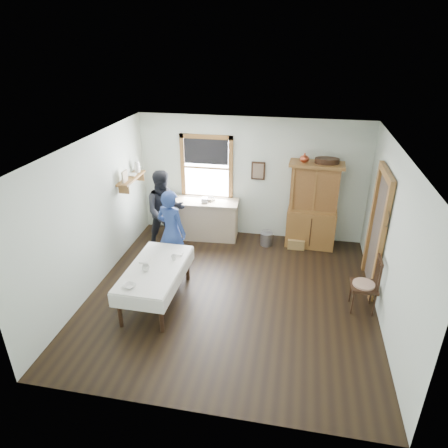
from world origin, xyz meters
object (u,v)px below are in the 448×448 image
object	(u,v)px
work_counter	(204,219)
dining_table	(156,284)
spindle_chair	(365,284)
figure_dark	(165,214)
pail	(266,239)
china_hutch	(313,206)
woman_blue	(172,235)
wicker_basket	(296,243)

from	to	relation	value
work_counter	dining_table	bearing A→B (deg)	-98.54
spindle_chair	figure_dark	size ratio (longest dim) A/B	0.62
pail	china_hutch	bearing A→B (deg)	10.24
spindle_chair	china_hutch	bearing A→B (deg)	111.26
figure_dark	china_hutch	bearing A→B (deg)	-15.81
woman_blue	wicker_basket	bearing A→B (deg)	-131.91
work_counter	china_hutch	bearing A→B (deg)	-2.06
wicker_basket	woman_blue	xyz separation A→B (m)	(-2.35, -1.38, 0.67)
dining_table	spindle_chair	distance (m)	3.51
dining_table	pail	xyz separation A→B (m)	(1.68, 2.41, -0.20)
china_hutch	spindle_chair	xyz separation A→B (m)	(0.87, -2.14, -0.44)
spindle_chair	wicker_basket	bearing A→B (deg)	119.47
work_counter	pail	world-z (taller)	work_counter
china_hutch	wicker_basket	distance (m)	0.90
wicker_basket	china_hutch	bearing A→B (deg)	31.95
wicker_basket	spindle_chair	bearing A→B (deg)	-59.68
china_hutch	dining_table	world-z (taller)	china_hutch
woman_blue	pail	bearing A→B (deg)	-123.11
pail	figure_dark	xyz separation A→B (m)	(-2.11, -0.55, 0.67)
work_counter	spindle_chair	size ratio (longest dim) A/B	1.55
spindle_chair	woman_blue	distance (m)	3.56
china_hutch	woman_blue	bearing A→B (deg)	-146.58
work_counter	woman_blue	bearing A→B (deg)	-102.85
spindle_chair	pail	distance (m)	2.69
woman_blue	spindle_chair	bearing A→B (deg)	-171.71
figure_dark	wicker_basket	bearing A→B (deg)	-17.95
china_hutch	spindle_chair	distance (m)	2.35
woman_blue	figure_dark	world-z (taller)	figure_dark
pail	woman_blue	bearing A→B (deg)	-140.76
work_counter	china_hutch	xyz separation A→B (m)	(2.38, 0.05, 0.50)
dining_table	work_counter	bearing A→B (deg)	84.74
wicker_basket	figure_dark	xyz separation A→B (m)	(-2.76, -0.55, 0.71)
work_counter	wicker_basket	bearing A→B (deg)	-6.65
work_counter	wicker_basket	distance (m)	2.13
china_hutch	wicker_basket	bearing A→B (deg)	-145.24
dining_table	figure_dark	bearing A→B (deg)	103.04
work_counter	wicker_basket	world-z (taller)	work_counter
spindle_chair	work_counter	bearing A→B (deg)	146.45
figure_dark	work_counter	bearing A→B (deg)	16.12
spindle_chair	pail	bearing A→B (deg)	131.61
china_hutch	figure_dark	world-z (taller)	china_hutch
woman_blue	figure_dark	bearing A→B (deg)	-46.28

